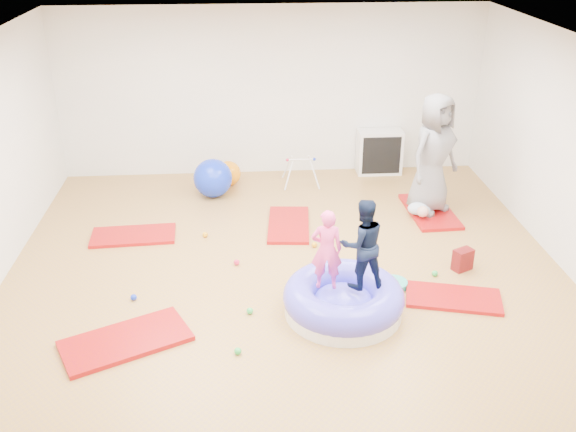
{
  "coord_description": "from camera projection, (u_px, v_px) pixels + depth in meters",
  "views": [
    {
      "loc": [
        -0.5,
        -6.41,
        4.13
      ],
      "look_at": [
        0.0,
        0.3,
        0.9
      ],
      "focal_mm": 40.0,
      "sensor_mm": 36.0,
      "label": 1
    }
  ],
  "objects": [
    {
      "name": "room",
      "position": [
        290.0,
        187.0,
        6.98
      ],
      "size": [
        7.01,
        8.01,
        2.81
      ],
      "color": "#A77D38",
      "rests_on": "ground"
    },
    {
      "name": "gym_mat_front_left",
      "position": [
        126.0,
        341.0,
        6.74
      ],
      "size": [
        1.46,
        1.15,
        0.05
      ],
      "primitive_type": "cube",
      "rotation": [
        0.0,
        0.0,
        0.45
      ],
      "color": "#AC1C00",
      "rests_on": "ground"
    },
    {
      "name": "gym_mat_mid_left",
      "position": [
        133.0,
        236.0,
        8.92
      ],
      "size": [
        1.18,
        0.64,
        0.05
      ],
      "primitive_type": "cube",
      "rotation": [
        0.0,
        0.0,
        0.06
      ],
      "color": "#AC1C00",
      "rests_on": "ground"
    },
    {
      "name": "gym_mat_center_back",
      "position": [
        289.0,
        225.0,
        9.23
      ],
      "size": [
        0.68,
        1.2,
        0.05
      ],
      "primitive_type": "cube",
      "rotation": [
        0.0,
        0.0,
        1.48
      ],
      "color": "#AC1C00",
      "rests_on": "ground"
    },
    {
      "name": "gym_mat_right",
      "position": [
        453.0,
        298.0,
        7.49
      ],
      "size": [
        1.19,
        0.8,
        0.05
      ],
      "primitive_type": "cube",
      "rotation": [
        0.0,
        0.0,
        -0.25
      ],
      "color": "#AC1C00",
      "rests_on": "ground"
    },
    {
      "name": "gym_mat_rear_right",
      "position": [
        430.0,
        211.0,
        9.63
      ],
      "size": [
        0.68,
        1.28,
        0.05
      ],
      "primitive_type": "cube",
      "rotation": [
        0.0,
        0.0,
        1.61
      ],
      "color": "#AC1C00",
      "rests_on": "ground"
    },
    {
      "name": "inflatable_cushion",
      "position": [
        343.0,
        300.0,
        7.19
      ],
      "size": [
        1.36,
        1.36,
        0.43
      ],
      "rotation": [
        0.0,
        0.0,
        -0.05
      ],
      "color": "white",
      "rests_on": "ground"
    },
    {
      "name": "child_pink",
      "position": [
        327.0,
        246.0,
        6.89
      ],
      "size": [
        0.36,
        0.26,
        0.94
      ],
      "primitive_type": "imported",
      "rotation": [
        0.0,
        0.0,
        3.05
      ],
      "color": "#FF4594",
      "rests_on": "inflatable_cushion"
    },
    {
      "name": "child_navy",
      "position": [
        363.0,
        240.0,
        6.89
      ],
      "size": [
        0.57,
        0.48,
        1.04
      ],
      "primitive_type": "imported",
      "rotation": [
        0.0,
        0.0,
        3.32
      ],
      "color": "black",
      "rests_on": "inflatable_cushion"
    },
    {
      "name": "adult_caregiver",
      "position": [
        433.0,
        154.0,
        9.25
      ],
      "size": [
        1.03,
        0.95,
        1.77
      ],
      "primitive_type": "imported",
      "rotation": [
        0.0,
        0.0,
        0.6
      ],
      "color": "slate",
      "rests_on": "gym_mat_rear_right"
    },
    {
      "name": "infant",
      "position": [
        420.0,
        209.0,
        9.39
      ],
      "size": [
        0.36,
        0.36,
        0.21
      ],
      "color": "#AABED8",
      "rests_on": "gym_mat_rear_right"
    },
    {
      "name": "ball_pit_balls",
      "position": [
        273.0,
        276.0,
        7.91
      ],
      "size": [
        3.74,
        2.72,
        0.08
      ],
      "color": "green",
      "rests_on": "ground"
    },
    {
      "name": "exercise_ball_blue",
      "position": [
        213.0,
        178.0,
        10.08
      ],
      "size": [
        0.61,
        0.61,
        0.61
      ],
      "primitive_type": "sphere",
      "color": "#122ED7",
      "rests_on": "ground"
    },
    {
      "name": "exercise_ball_orange",
      "position": [
        228.0,
        173.0,
        10.53
      ],
      "size": [
        0.41,
        0.41,
        0.41
      ],
      "primitive_type": "sphere",
      "color": "orange",
      "rests_on": "ground"
    },
    {
      "name": "infant_play_gym",
      "position": [
        301.0,
        167.0,
        10.5
      ],
      "size": [
        0.59,
        0.56,
        0.46
      ],
      "rotation": [
        0.0,
        0.0,
        -0.03
      ],
      "color": "silver",
      "rests_on": "ground"
    },
    {
      "name": "cube_shelf",
      "position": [
        379.0,
        152.0,
        10.95
      ],
      "size": [
        0.75,
        0.37,
        0.75
      ],
      "color": "silver",
      "rests_on": "ground"
    },
    {
      "name": "balance_disc",
      "position": [
        394.0,
        284.0,
        7.75
      ],
      "size": [
        0.33,
        0.33,
        0.07
      ],
      "primitive_type": "cylinder",
      "color": "teal",
      "rests_on": "ground"
    },
    {
      "name": "backpack",
      "position": [
        463.0,
        260.0,
        8.07
      ],
      "size": [
        0.29,
        0.24,
        0.28
      ],
      "primitive_type": "cube",
      "rotation": [
        0.0,
        0.0,
        0.46
      ],
      "color": "#B41A1D",
      "rests_on": "ground"
    },
    {
      "name": "yellow_toy",
      "position": [
        105.0,
        349.0,
        6.64
      ],
      "size": [
        0.21,
        0.21,
        0.03
      ],
      "primitive_type": "cylinder",
      "color": "orange",
      "rests_on": "ground"
    }
  ]
}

